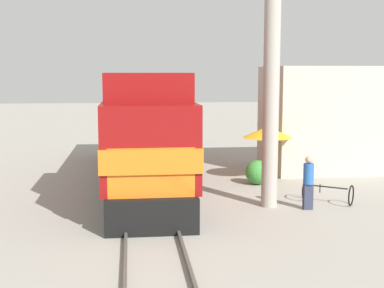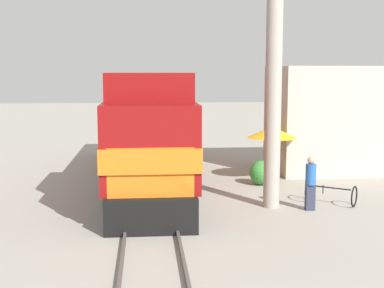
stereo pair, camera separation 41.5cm
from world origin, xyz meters
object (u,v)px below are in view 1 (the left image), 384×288
at_px(vendor_umbrella, 267,132).
at_px(bicycle, 328,193).
at_px(billboard_sign, 296,113).
at_px(person_bystander, 308,180).
at_px(locomotive, 144,136).
at_px(utility_pole, 272,53).

bearing_deg(vendor_umbrella, bicycle, -75.01).
bearing_deg(billboard_sign, vendor_umbrella, -131.91).
bearing_deg(vendor_umbrella, person_bystander, -88.42).
height_order(vendor_umbrella, bicycle, vendor_umbrella).
xyz_separation_m(locomotive, billboard_sign, (6.85, 1.82, 0.73)).
height_order(utility_pole, person_bystander, utility_pole).
height_order(billboard_sign, bicycle, billboard_sign).
bearing_deg(person_bystander, utility_pole, 154.78).
bearing_deg(vendor_umbrella, locomotive, 177.75).
distance_m(locomotive, vendor_umbrella, 5.05).
distance_m(billboard_sign, person_bystander, 7.22).
relative_size(vendor_umbrella, person_bystander, 1.27).
distance_m(locomotive, utility_pole, 6.78).
bearing_deg(utility_pole, bicycle, 5.32).
bearing_deg(billboard_sign, utility_pole, -114.29).
relative_size(utility_pole, vendor_umbrella, 4.49).
xyz_separation_m(locomotive, bicycle, (6.13, -4.26, -1.55)).
bearing_deg(person_bystander, vendor_umbrella, 91.58).
bearing_deg(utility_pole, billboard_sign, 65.71).
xyz_separation_m(locomotive, person_bystander, (5.17, -5.00, -0.95)).
relative_size(utility_pole, bicycle, 5.82).
bearing_deg(locomotive, person_bystander, -44.01).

